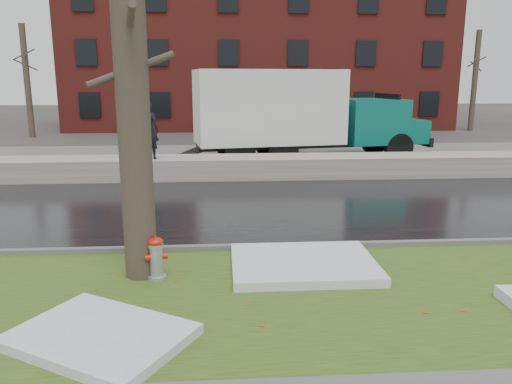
{
  "coord_description": "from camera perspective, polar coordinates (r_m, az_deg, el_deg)",
  "views": [
    {
      "loc": [
        -0.68,
        -8.61,
        3.43
      ],
      "look_at": [
        0.04,
        2.0,
        1.0
      ],
      "focal_mm": 35.0,
      "sensor_mm": 36.0,
      "label": 1
    }
  ],
  "objects": [
    {
      "name": "box_truck",
      "position": [
        21.09,
        4.61,
        8.93
      ],
      "size": [
        11.48,
        4.06,
        3.79
      ],
      "rotation": [
        0.0,
        0.0,
        0.16
      ],
      "color": "black",
      "rests_on": "ground"
    },
    {
      "name": "road",
      "position": [
        13.56,
        -0.89,
        -1.72
      ],
      "size": [
        60.0,
        7.0,
        0.03
      ],
      "primitive_type": "cube",
      "color": "black",
      "rests_on": "ground"
    },
    {
      "name": "worker",
      "position": [
        17.31,
        -12.24,
        6.94
      ],
      "size": [
        0.74,
        0.5,
        1.96
      ],
      "primitive_type": "imported",
      "rotation": [
        0.0,
        0.0,
        3.09
      ],
      "color": "black",
      "rests_on": "snowbank"
    },
    {
      "name": "bg_tree_right",
      "position": [
        36.63,
        23.73,
        11.64
      ],
      "size": [
        1.4,
        1.62,
        6.5
      ],
      "color": "brown",
      "rests_on": "ground"
    },
    {
      "name": "bg_tree_center",
      "position": [
        35.02,
        -12.93,
        12.38
      ],
      "size": [
        1.4,
        1.62,
        6.5
      ],
      "color": "brown",
      "rests_on": "ground"
    },
    {
      "name": "verge",
      "position": [
        8.14,
        1.28,
        -11.9
      ],
      "size": [
        60.0,
        4.5,
        0.04
      ],
      "primitive_type": "cube",
      "color": "#2E4C19",
      "rests_on": "ground"
    },
    {
      "name": "ground",
      "position": [
        9.29,
        0.58,
        -8.79
      ],
      "size": [
        120.0,
        120.0,
        0.0
      ],
      "primitive_type": "plane",
      "color": "#47423D",
      "rests_on": "ground"
    },
    {
      "name": "curb",
      "position": [
        10.2,
        0.15,
        -6.36
      ],
      "size": [
        60.0,
        0.15,
        0.14
      ],
      "primitive_type": "cube",
      "color": "slate",
      "rests_on": "ground"
    },
    {
      "name": "bg_tree_left",
      "position": [
        32.64,
        -24.71,
        11.54
      ],
      "size": [
        1.4,
        1.62,
        6.5
      ],
      "color": "brown",
      "rests_on": "ground"
    },
    {
      "name": "snow_patch_far",
      "position": [
        7.14,
        -17.38,
        -15.44
      ],
      "size": [
        2.71,
        2.5,
        0.14
      ],
      "primitive_type": "cube",
      "rotation": [
        0.0,
        0.0,
        -0.54
      ],
      "color": "white",
      "rests_on": "verge"
    },
    {
      "name": "brick_building",
      "position": [
        38.74,
        0.09,
        15.17
      ],
      "size": [
        26.0,
        12.0,
        10.0
      ],
      "primitive_type": "cube",
      "color": "maroon",
      "rests_on": "ground"
    },
    {
      "name": "tree",
      "position": [
        8.51,
        -14.07,
        12.94
      ],
      "size": [
        1.42,
        1.67,
        6.86
      ],
      "rotation": [
        0.0,
        0.0,
        -0.19
      ],
      "color": "brown",
      "rests_on": "verge"
    },
    {
      "name": "parking_lot",
      "position": [
        21.89,
        -2.06,
        3.87
      ],
      "size": [
        60.0,
        9.0,
        0.03
      ],
      "primitive_type": "cube",
      "color": "slate",
      "rests_on": "ground"
    },
    {
      "name": "snowbank",
      "position": [
        17.59,
        -1.61,
        2.85
      ],
      "size": [
        60.0,
        1.6,
        0.75
      ],
      "primitive_type": "cube",
      "color": "#BBB6AB",
      "rests_on": "ground"
    },
    {
      "name": "snow_patch_near",
      "position": [
        9.24,
        5.43,
        -8.17
      ],
      "size": [
        2.6,
        2.0,
        0.16
      ],
      "primitive_type": "cube",
      "rotation": [
        0.0,
        0.0,
        -0.0
      ],
      "color": "white",
      "rests_on": "verge"
    },
    {
      "name": "fire_hydrant",
      "position": [
        8.78,
        -11.34,
        -7.18
      ],
      "size": [
        0.39,
        0.36,
        0.78
      ],
      "rotation": [
        0.0,
        0.0,
        0.25
      ],
      "color": "#A8ACB1",
      "rests_on": "verge"
    }
  ]
}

